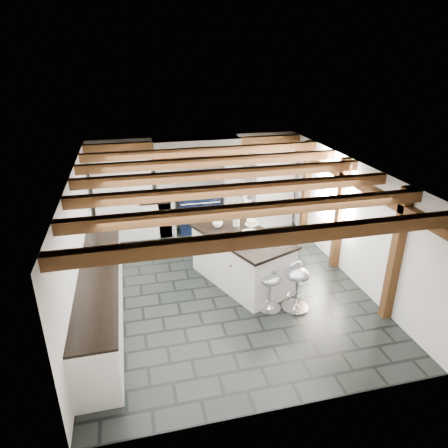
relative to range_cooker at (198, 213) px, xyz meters
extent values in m
plane|color=black|center=(0.00, -2.68, -0.47)|extent=(6.00, 6.00, 0.00)
plane|color=white|center=(0.00, 0.32, 0.68)|extent=(5.00, 0.00, 5.00)
plane|color=white|center=(-2.50, -2.68, 0.68)|extent=(0.00, 6.00, 6.00)
plane|color=white|center=(2.50, -2.68, 0.68)|extent=(0.00, 6.00, 6.00)
plane|color=white|center=(0.00, -2.68, 1.83)|extent=(6.00, 6.00, 0.00)
cube|color=white|center=(-0.80, 0.02, 0.48)|extent=(0.40, 0.60, 1.90)
cube|color=white|center=(0.80, 0.02, 0.48)|extent=(0.40, 0.60, 1.90)
cube|color=brown|center=(0.00, 0.02, 1.52)|extent=(2.10, 0.65, 0.18)
cube|color=white|center=(0.00, 0.02, 1.68)|extent=(2.00, 0.60, 0.31)
cube|color=black|center=(0.00, -0.30, 1.58)|extent=(1.00, 0.03, 0.22)
cube|color=silver|center=(0.00, -0.31, 1.58)|extent=(0.90, 0.01, 0.14)
cube|color=white|center=(-1.75, 0.02, 0.53)|extent=(1.30, 0.58, 2.00)
cube|color=white|center=(1.90, 0.02, 0.53)|extent=(1.00, 0.58, 2.00)
cube|color=white|center=(-2.20, -3.28, -0.03)|extent=(0.60, 3.80, 0.88)
cube|color=black|center=(-2.20, -3.28, 0.43)|extent=(0.64, 3.80, 0.04)
cube|color=white|center=(-1.05, 0.02, -0.03)|extent=(0.70, 0.60, 0.88)
cube|color=black|center=(-1.05, 0.02, 0.43)|extent=(0.74, 0.64, 0.04)
cube|color=brown|center=(2.42, -2.68, 1.48)|extent=(0.15, 5.80, 0.14)
plane|color=white|center=(2.48, -2.08, 1.08)|extent=(0.00, 0.90, 0.90)
cube|color=brown|center=(0.00, -5.28, 1.74)|extent=(5.00, 0.16, 0.16)
cube|color=brown|center=(0.00, -4.41, 1.74)|extent=(5.00, 0.16, 0.16)
cube|color=brown|center=(0.00, -3.54, 1.74)|extent=(5.00, 0.16, 0.16)
cube|color=brown|center=(0.00, -2.68, 1.74)|extent=(5.00, 0.16, 0.16)
cube|color=brown|center=(0.00, -1.81, 1.74)|extent=(5.00, 0.16, 0.16)
cube|color=brown|center=(0.00, -0.94, 1.74)|extent=(5.00, 0.16, 0.16)
cube|color=brown|center=(0.00, -0.08, 1.74)|extent=(5.00, 0.16, 0.16)
cube|color=brown|center=(2.42, -4.28, 0.68)|extent=(0.15, 0.15, 2.30)
cube|color=brown|center=(2.42, -2.48, 0.68)|extent=(0.15, 0.15, 2.30)
cube|color=brown|center=(2.42, -0.88, 0.68)|extent=(0.15, 0.15, 2.30)
cylinder|color=black|center=(0.45, -2.73, 1.46)|extent=(0.01, 0.01, 0.56)
cylinder|color=white|center=(0.45, -2.73, 1.13)|extent=(0.09, 0.09, 0.22)
cylinder|color=black|center=(0.50, -2.43, 1.46)|extent=(0.01, 0.01, 0.56)
cylinder|color=white|center=(0.50, -2.43, 1.13)|extent=(0.09, 0.09, 0.22)
cylinder|color=black|center=(0.55, -2.13, 1.46)|extent=(0.01, 0.01, 0.56)
cylinder|color=white|center=(0.55, -2.13, 1.13)|extent=(0.09, 0.09, 0.22)
cube|color=black|center=(0.00, 0.00, -0.02)|extent=(1.00, 0.60, 0.90)
ellipsoid|color=silver|center=(-0.25, 0.00, 0.46)|extent=(0.28, 0.28, 0.11)
ellipsoid|color=silver|center=(0.25, 0.00, 0.46)|extent=(0.28, 0.28, 0.11)
cylinder|color=silver|center=(0.00, -0.32, 0.35)|extent=(0.95, 0.03, 0.03)
cube|color=black|center=(-0.25, -0.30, -0.02)|extent=(0.35, 0.02, 0.30)
cube|color=black|center=(0.25, -0.30, -0.02)|extent=(0.35, 0.02, 0.30)
cube|color=white|center=(0.36, -2.62, 0.01)|extent=(1.65, 2.18, 0.96)
cube|color=black|center=(0.36, -2.62, 0.52)|extent=(1.76, 2.29, 0.05)
imported|color=white|center=(0.00, -2.18, 0.65)|extent=(0.26, 0.26, 0.21)
ellipsoid|color=red|center=(0.00, -2.18, 0.82)|extent=(0.22, 0.22, 0.13)
cylinder|color=white|center=(0.36, -2.21, 0.64)|extent=(0.13, 0.13, 0.20)
imported|color=white|center=(0.50, -2.68, 0.58)|extent=(0.37, 0.37, 0.07)
cylinder|color=white|center=(0.59, -2.47, 0.60)|extent=(0.05, 0.05, 0.11)
cylinder|color=white|center=(0.59, -2.47, 0.66)|extent=(0.24, 0.24, 0.02)
cylinder|color=beige|center=(0.59, -2.47, 0.71)|extent=(0.18, 0.18, 0.08)
cylinder|color=silver|center=(1.03, -3.71, -0.45)|extent=(0.47, 0.47, 0.03)
cone|color=silver|center=(1.03, -3.71, -0.40)|extent=(0.21, 0.21, 0.09)
cylinder|color=silver|center=(1.03, -3.71, -0.11)|extent=(0.05, 0.05, 0.59)
torus|color=silver|center=(1.03, -3.71, -0.21)|extent=(0.30, 0.30, 0.02)
ellipsoid|color=gray|center=(1.03, -3.71, 0.22)|extent=(0.53, 0.53, 0.19)
ellipsoid|color=gray|center=(1.00, -3.60, 0.32)|extent=(0.32, 0.20, 0.16)
cylinder|color=silver|center=(0.59, -3.61, -0.45)|extent=(0.41, 0.41, 0.03)
cone|color=silver|center=(0.59, -3.61, -0.41)|extent=(0.19, 0.19, 0.07)
cylinder|color=silver|center=(0.59, -3.61, -0.16)|extent=(0.05, 0.05, 0.51)
torus|color=silver|center=(0.59, -3.61, -0.24)|extent=(0.26, 0.26, 0.02)
ellipsoid|color=gray|center=(0.59, -3.61, 0.13)|extent=(0.39, 0.39, 0.17)
ellipsoid|color=gray|center=(0.59, -3.52, 0.22)|extent=(0.27, 0.12, 0.14)
camera|label=1|loc=(-1.55, -9.08, 3.66)|focal=32.00mm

